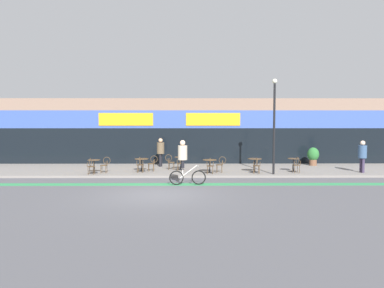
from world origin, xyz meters
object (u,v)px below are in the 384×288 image
Objects in this scene: cafe_chair_2_side at (170,161)px; cafe_chair_4_near at (257,164)px; cafe_chair_1_side at (152,162)px; cafe_chair_3_near at (210,165)px; bistro_table_0 at (94,164)px; cafe_chair_0_side at (105,164)px; cafe_chair_3_side at (221,163)px; bistro_table_3 at (210,163)px; pedestrian_far_end at (362,154)px; bistro_table_4 at (255,162)px; lamp_post at (274,119)px; bistro_table_2 at (181,161)px; pedestrian_near_end at (161,150)px; bistro_table_1 at (142,162)px; cafe_chair_0_near at (91,165)px; cyclist_0 at (184,159)px; bistro_table_5 at (293,162)px; cafe_chair_2_near at (180,162)px; planter_pot at (313,155)px; cafe_chair_5_near at (297,164)px; cafe_chair_1_near at (140,164)px.

cafe_chair_2_side is 1.00× the size of cafe_chair_4_near.
cafe_chair_1_side and cafe_chair_3_near have the same top height.
bistro_table_0 is at bearing 90.79° from cafe_chair_3_near.
cafe_chair_0_side and cafe_chair_3_side have the same top height.
bistro_table_3 is 3.33m from cafe_chair_1_side.
cafe_chair_3_side is 0.50× the size of pedestrian_far_end.
lamp_post is at bearing -42.07° from bistro_table_4.
pedestrian_near_end reaches higher than bistro_table_2.
bistro_table_1 is 0.89× the size of cafe_chair_4_near.
cafe_chair_0_side is 1.00× the size of cafe_chair_3_side.
cafe_chair_2_side and cafe_chair_4_near have the same top height.
cafe_chair_0_near is 5.69m from cyclist_0.
cafe_chair_4_near reaches higher than bistro_table_5.
cafe_chair_0_near is at bearing 110.58° from cafe_chair_2_near.
bistro_table_2 is at bearing 142.82° from bistro_table_3.
bistro_table_3 is at bearing 168.34° from pedestrian_far_end.
lamp_post reaches higher than cafe_chair_1_side.
cafe_chair_4_near is at bearing 30.72° from cyclist_0.
cyclist_0 is (0.27, -3.99, 0.60)m from cafe_chair_2_near.
bistro_table_4 is 0.87× the size of cafe_chair_0_side.
cafe_chair_0_near is 7.14m from cafe_chair_3_side.
cafe_chair_0_near is 1.00× the size of cafe_chair_4_near.
bistro_table_4 is 5.32m from planter_pot.
bistro_table_0 is at bearing 90.90° from cafe_chair_4_near.
cafe_chair_2_near is 2.51m from pedestrian_near_end.
cafe_chair_1_side is 0.50× the size of pedestrian_far_end.
bistro_table_5 is (4.83, 0.37, 0.01)m from bistro_table_3.
cafe_chair_2_side is 1.00× the size of cafe_chair_5_near.
bistro_table_2 is at bearing -38.78° from pedestrian_near_end.
bistro_table_1 is at bearing 16.50° from bistro_table_0.
planter_pot reaches higher than cafe_chair_3_near.
cafe_chair_4_near is 5.71m from planter_pot.
pedestrian_far_end reaches higher than cafe_chair_1_side.
lamp_post reaches higher than cafe_chair_2_near.
cafe_chair_0_side is at bearing 176.90° from lamp_post.
cafe_chair_0_near is at bearing 23.56° from cafe_chair_1_side.
planter_pot is at bearing 35.33° from bistro_table_4.
cafe_chair_4_near is (1.93, -0.50, 0.00)m from cafe_chair_3_side.
bistro_table_4 reaches higher than bistro_table_3.
cyclist_0 is (-4.86, -2.65, -1.87)m from lamp_post.
cafe_chair_0_near is (-11.30, -1.19, -0.02)m from bistro_table_5.
bistro_table_0 reaches higher than bistro_table_3.
bistro_table_1 is 6.56m from cafe_chair_4_near.
cafe_chair_1_side is 0.77× the size of planter_pot.
cafe_chair_2_side is at bearing -15.67° from cafe_chair_3_side.
cafe_chair_5_near is 0.50× the size of pedestrian_far_end.
cafe_chair_0_near is at bearing 107.77° from cafe_chair_1_near.
cafe_chair_1_near reaches higher than bistro_table_4.
cafe_chair_2_near is 6.58m from cafe_chair_5_near.
cafe_chair_3_side is at bearing -177.73° from cafe_chair_0_side.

